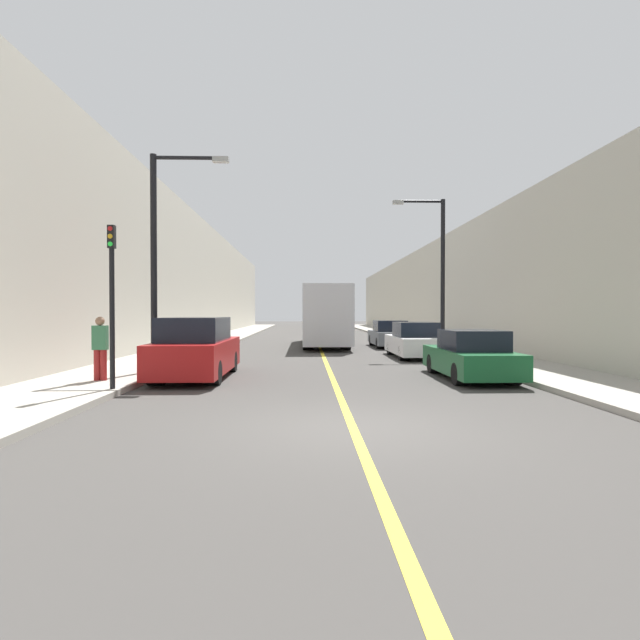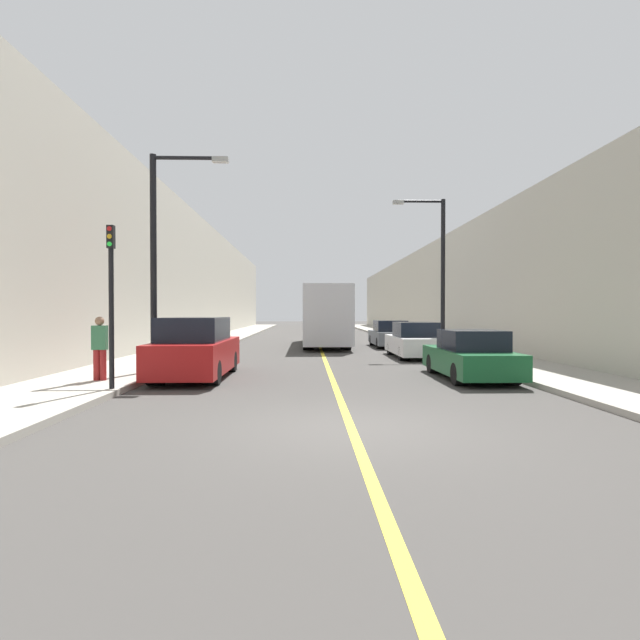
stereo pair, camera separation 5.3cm
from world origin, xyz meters
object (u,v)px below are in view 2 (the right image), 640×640
(car_right_mid, at_px, (414,342))
(parked_suv_left, at_px, (196,350))
(street_lamp_left, at_px, (161,247))
(street_lamp_right, at_px, (438,265))
(bus, at_px, (325,315))
(car_right_far, at_px, (390,335))
(car_right_near, at_px, (470,357))
(traffic_light, at_px, (111,300))
(pedestrian, at_px, (100,347))

(car_right_mid, bearing_deg, parked_suv_left, -140.49)
(street_lamp_left, height_order, street_lamp_right, street_lamp_right)
(bus, height_order, car_right_far, bus)
(car_right_near, height_order, street_lamp_left, street_lamp_left)
(traffic_light, bearing_deg, parked_suv_left, 65.83)
(car_right_far, distance_m, street_lamp_left, 15.95)
(car_right_far, xyz_separation_m, pedestrian, (-10.32, -14.65, 0.35))
(parked_suv_left, relative_size, car_right_near, 1.12)
(car_right_mid, xyz_separation_m, traffic_light, (-9.41, -9.65, 1.59))
(car_right_mid, height_order, street_lamp_right, street_lamp_right)
(car_right_far, height_order, street_lamp_right, street_lamp_right)
(street_lamp_right, bearing_deg, car_right_mid, -139.43)
(car_right_far, bearing_deg, parked_suv_left, -121.50)
(parked_suv_left, distance_m, car_right_near, 8.22)
(parked_suv_left, distance_m, pedestrian, 2.70)
(street_lamp_right, bearing_deg, street_lamp_left, -146.04)
(car_right_near, height_order, car_right_far, car_right_far)
(car_right_far, xyz_separation_m, street_lamp_right, (1.35, -5.36, 3.49))
(car_right_far, bearing_deg, street_lamp_right, -75.82)
(car_right_mid, height_order, street_lamp_left, street_lamp_left)
(street_lamp_left, relative_size, pedestrian, 3.92)
(car_right_near, bearing_deg, car_right_mid, 91.13)
(parked_suv_left, bearing_deg, car_right_near, -2.67)
(parked_suv_left, bearing_deg, street_lamp_left, 152.35)
(street_lamp_left, bearing_deg, parked_suv_left, -27.65)
(car_right_far, height_order, street_lamp_left, street_lamp_left)
(street_lamp_left, height_order, traffic_light, street_lamp_left)
(car_right_mid, relative_size, traffic_light, 1.19)
(car_right_near, bearing_deg, car_right_far, 90.60)
(bus, bearing_deg, street_lamp_right, -53.40)
(parked_suv_left, xyz_separation_m, traffic_light, (-1.35, -3.00, 1.44))
(parked_suv_left, xyz_separation_m, street_lamp_left, (-1.22, 0.64, 3.17))
(bus, bearing_deg, car_right_mid, -65.17)
(bus, xyz_separation_m, car_right_mid, (3.66, -7.90, -1.11))
(parked_suv_left, bearing_deg, car_right_mid, 39.51)
(bus, bearing_deg, car_right_near, -75.74)
(bus, relative_size, car_right_near, 2.50)
(street_lamp_left, bearing_deg, car_right_mid, 32.90)
(car_right_mid, relative_size, street_lamp_left, 0.69)
(car_right_mid, relative_size, street_lamp_right, 0.66)
(parked_suv_left, relative_size, street_lamp_left, 0.74)
(car_right_near, bearing_deg, bus, 104.26)
(bus, relative_size, parked_suv_left, 2.22)
(car_right_far, distance_m, traffic_light, 18.77)
(street_lamp_left, bearing_deg, traffic_light, -91.95)
(car_right_mid, height_order, car_right_far, car_right_mid)
(car_right_near, distance_m, street_lamp_right, 9.00)
(bus, bearing_deg, traffic_light, -108.16)
(bus, xyz_separation_m, car_right_far, (3.66, -1.39, -1.13))
(car_right_mid, xyz_separation_m, pedestrian, (-10.32, -8.14, 0.34))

